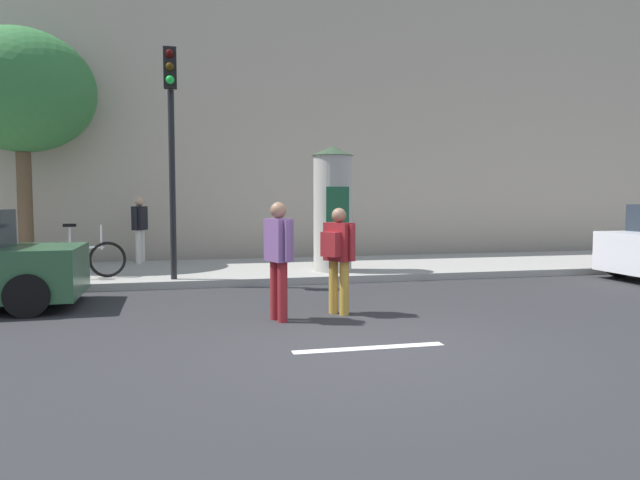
% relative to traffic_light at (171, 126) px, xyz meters
% --- Properties ---
extents(ground_plane, '(80.00, 80.00, 0.00)m').
position_rel_traffic_light_xyz_m(ground_plane, '(2.28, -5.24, -3.11)').
color(ground_plane, '#2B2B2D').
extents(sidewalk_curb, '(36.00, 4.00, 0.15)m').
position_rel_traffic_light_xyz_m(sidewalk_curb, '(2.28, 1.76, -3.04)').
color(sidewalk_curb, '#9E9B93').
rests_on(sidewalk_curb, ground_plane).
extents(lane_markings, '(25.80, 0.16, 0.01)m').
position_rel_traffic_light_xyz_m(lane_markings, '(2.28, -5.24, -3.11)').
color(lane_markings, silver).
rests_on(lane_markings, ground_plane).
extents(building_backdrop, '(36.00, 5.00, 8.59)m').
position_rel_traffic_light_xyz_m(building_backdrop, '(2.28, 6.76, 1.19)').
color(building_backdrop, '#B7A893').
rests_on(building_backdrop, ground_plane).
extents(traffic_light, '(0.24, 0.45, 4.41)m').
position_rel_traffic_light_xyz_m(traffic_light, '(0.00, 0.00, 0.00)').
color(traffic_light, black).
rests_on(traffic_light, sidewalk_curb).
extents(poster_column, '(0.91, 0.91, 2.71)m').
position_rel_traffic_light_xyz_m(poster_column, '(3.36, 0.67, -1.59)').
color(poster_column, '#B2ADA3').
rests_on(poster_column, sidewalk_curb).
extents(street_tree, '(3.30, 3.30, 5.47)m').
position_rel_traffic_light_xyz_m(street_tree, '(-3.40, 3.18, 1.08)').
color(street_tree, brown).
rests_on(street_tree, sidewalk_curb).
extents(pedestrian_with_backpack, '(0.37, 0.59, 1.68)m').
position_rel_traffic_light_xyz_m(pedestrian_with_backpack, '(1.50, -3.52, -2.13)').
color(pedestrian_with_backpack, maroon).
rests_on(pedestrian_with_backpack, ground_plane).
extents(pedestrian_with_bag, '(0.51, 0.52, 1.59)m').
position_rel_traffic_light_xyz_m(pedestrian_with_bag, '(2.43, -3.27, -2.17)').
color(pedestrian_with_bag, '#B78C33').
rests_on(pedestrian_with_bag, ground_plane).
extents(pedestrian_in_dark_shirt, '(0.36, 0.60, 1.62)m').
position_rel_traffic_light_xyz_m(pedestrian_in_dark_shirt, '(-0.86, 3.23, -2.01)').
color(pedestrian_in_dark_shirt, silver).
rests_on(pedestrian_in_dark_shirt, sidewalk_curb).
extents(bicycle_leaning, '(1.74, 0.45, 1.09)m').
position_rel_traffic_light_xyz_m(bicycle_leaning, '(-1.81, 0.57, -2.57)').
color(bicycle_leaning, black).
rests_on(bicycle_leaning, sidewalk_curb).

